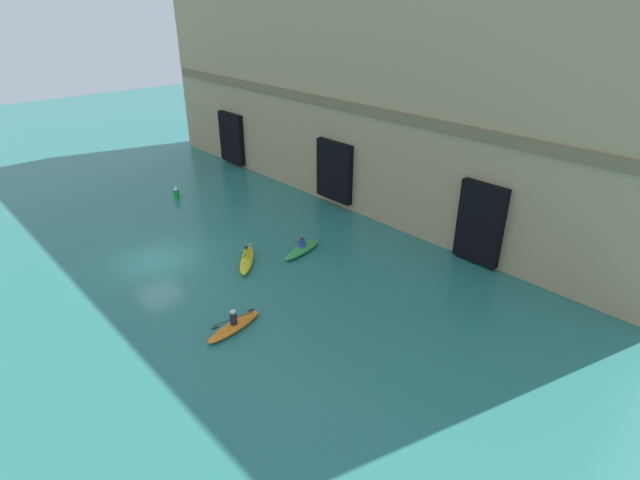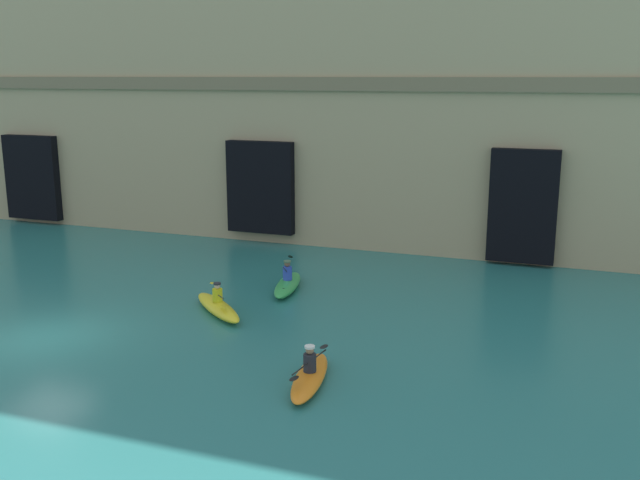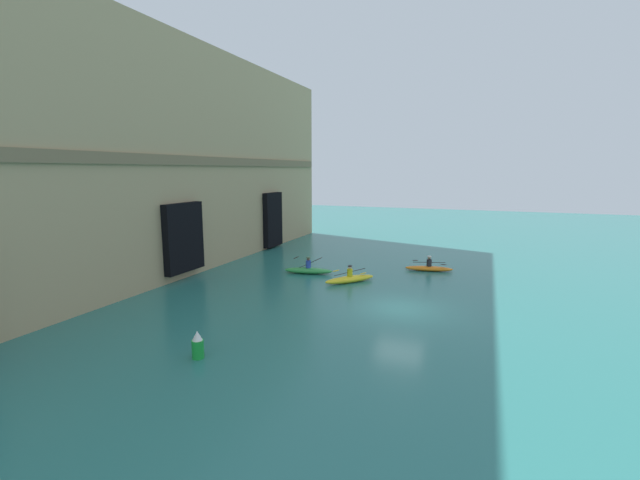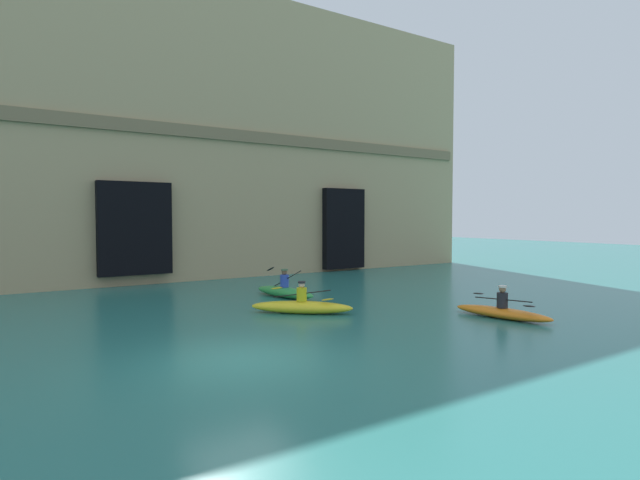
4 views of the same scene
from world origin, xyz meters
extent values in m
plane|color=#28706B|center=(0.00, 0.00, 0.00)|extent=(120.00, 120.00, 0.00)
cube|color=tan|center=(0.73, 17.89, 7.86)|extent=(45.17, 6.56, 15.72)
cube|color=#79674A|center=(0.73, 14.56, 7.73)|extent=(44.27, 0.24, 0.62)
cube|color=black|center=(0.91, 14.46, 2.78)|extent=(3.43, 0.70, 4.49)
cube|color=black|center=(13.33, 14.46, 2.62)|extent=(2.87, 0.70, 4.92)
ellipsoid|color=yellow|center=(4.04, 4.02, 0.22)|extent=(3.15, 2.89, 0.43)
cylinder|color=gold|center=(4.04, 4.02, 0.66)|extent=(0.35, 0.35, 0.46)
sphere|color=beige|center=(4.04, 4.02, 1.00)|extent=(0.21, 0.21, 0.21)
cylinder|color=#232328|center=(4.04, 4.02, 1.08)|extent=(0.26, 0.26, 0.06)
cylinder|color=black|center=(4.04, 4.02, 0.69)|extent=(1.35, 1.66, 0.38)
ellipsoid|color=yellow|center=(3.46, 4.74, 0.84)|extent=(0.42, 0.46, 0.12)
ellipsoid|color=yellow|center=(4.63, 3.29, 0.53)|extent=(0.42, 0.46, 0.12)
ellipsoid|color=green|center=(5.26, 7.41, 0.21)|extent=(1.46, 3.46, 0.42)
cylinder|color=#2D47B7|center=(5.26, 7.41, 0.68)|extent=(0.36, 0.36, 0.52)
sphere|color=brown|center=(5.26, 7.41, 1.05)|extent=(0.23, 0.23, 0.23)
cylinder|color=#4C6B4C|center=(5.26, 7.41, 1.15)|extent=(0.28, 0.28, 0.06)
cylinder|color=black|center=(5.26, 7.41, 0.71)|extent=(0.51, 1.88, 0.96)
ellipsoid|color=black|center=(5.47, 6.58, 0.29)|extent=(0.28, 0.45, 0.24)
ellipsoid|color=black|center=(5.04, 8.23, 1.12)|extent=(0.28, 0.45, 0.24)
ellipsoid|color=orange|center=(9.15, -0.29, 0.17)|extent=(1.32, 3.40, 0.35)
cylinder|color=#232328|center=(9.15, -0.29, 0.59)|extent=(0.35, 0.35, 0.49)
sphere|color=#9E704C|center=(9.15, -0.29, 0.95)|extent=(0.22, 0.22, 0.22)
cylinder|color=silver|center=(9.15, -0.29, 1.04)|extent=(0.28, 0.28, 0.06)
cylinder|color=black|center=(9.15, -0.29, 0.62)|extent=(0.13, 2.25, 0.18)
ellipsoid|color=black|center=(9.11, -1.29, 0.55)|extent=(0.20, 0.45, 0.08)
ellipsoid|color=black|center=(9.19, 0.72, 0.68)|extent=(0.20, 0.45, 0.08)
camera|label=1|loc=(26.73, -10.63, 14.79)|focal=28.00mm
camera|label=2|loc=(15.61, -16.96, 8.11)|focal=40.00mm
camera|label=3|loc=(-21.38, -3.90, 7.12)|focal=24.00mm
camera|label=4|loc=(-4.78, -10.61, 3.32)|focal=28.00mm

